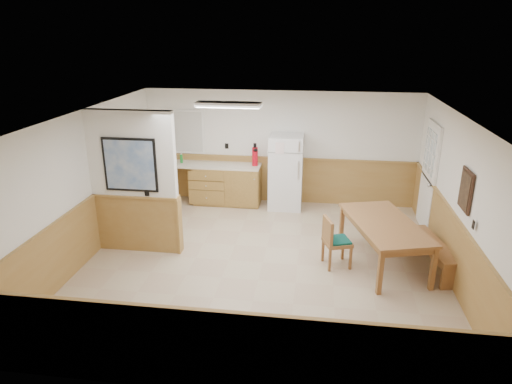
# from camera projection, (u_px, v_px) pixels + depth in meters

# --- Properties ---
(ground) EXTENTS (6.00, 6.00, 0.00)m
(ground) POSITION_uv_depth(u_px,v_px,m) (263.00, 262.00, 7.73)
(ground) COLOR #C1AB8A
(ground) RESTS_ON ground
(ceiling) EXTENTS (6.00, 6.00, 0.02)m
(ceiling) POSITION_uv_depth(u_px,v_px,m) (264.00, 115.00, 6.88)
(ceiling) COLOR silver
(ceiling) RESTS_ON back_wall
(back_wall) EXTENTS (6.00, 0.02, 2.50)m
(back_wall) POSITION_uv_depth(u_px,v_px,m) (280.00, 148.00, 10.10)
(back_wall) COLOR white
(back_wall) RESTS_ON ground
(right_wall) EXTENTS (0.02, 6.00, 2.50)m
(right_wall) POSITION_uv_depth(u_px,v_px,m) (459.00, 202.00, 6.91)
(right_wall) COLOR white
(right_wall) RESTS_ON ground
(left_wall) EXTENTS (0.02, 6.00, 2.50)m
(left_wall) POSITION_uv_depth(u_px,v_px,m) (87.00, 185.00, 7.69)
(left_wall) COLOR white
(left_wall) RESTS_ON ground
(wainscot_back) EXTENTS (6.00, 0.04, 1.00)m
(wainscot_back) POSITION_uv_depth(u_px,v_px,m) (279.00, 180.00, 10.34)
(wainscot_back) COLOR #A78142
(wainscot_back) RESTS_ON ground
(wainscot_right) EXTENTS (0.04, 6.00, 1.00)m
(wainscot_right) POSITION_uv_depth(u_px,v_px,m) (451.00, 247.00, 7.17)
(wainscot_right) COLOR #A78142
(wainscot_right) RESTS_ON ground
(wainscot_left) EXTENTS (0.04, 6.00, 1.00)m
(wainscot_left) POSITION_uv_depth(u_px,v_px,m) (94.00, 226.00, 7.94)
(wainscot_left) COLOR #A78142
(wainscot_left) RESTS_ON ground
(partition_wall) EXTENTS (1.50, 0.20, 2.50)m
(partition_wall) POSITION_uv_depth(u_px,v_px,m) (134.00, 184.00, 7.78)
(partition_wall) COLOR white
(partition_wall) RESTS_ON ground
(kitchen_counter) EXTENTS (2.20, 0.61, 1.00)m
(kitchen_counter) POSITION_uv_depth(u_px,v_px,m) (224.00, 183.00, 10.23)
(kitchen_counter) COLOR #A27939
(kitchen_counter) RESTS_ON ground
(exterior_door) EXTENTS (0.07, 1.02, 2.15)m
(exterior_door) POSITION_uv_depth(u_px,v_px,m) (428.00, 177.00, 8.76)
(exterior_door) COLOR white
(exterior_door) RESTS_ON ground
(kitchen_window) EXTENTS (0.80, 0.04, 1.00)m
(kitchen_window) POSITION_uv_depth(u_px,v_px,m) (187.00, 132.00, 10.25)
(kitchen_window) COLOR white
(kitchen_window) RESTS_ON back_wall
(wall_painting) EXTENTS (0.04, 0.50, 0.60)m
(wall_painting) POSITION_uv_depth(u_px,v_px,m) (466.00, 190.00, 6.54)
(wall_painting) COLOR #321E14
(wall_painting) RESTS_ON right_wall
(fluorescent_fixture) EXTENTS (1.20, 0.30, 0.09)m
(fluorescent_fixture) POSITION_uv_depth(u_px,v_px,m) (229.00, 105.00, 8.22)
(fluorescent_fixture) COLOR white
(fluorescent_fixture) RESTS_ON ceiling
(refrigerator) EXTENTS (0.72, 0.72, 1.62)m
(refrigerator) POSITION_uv_depth(u_px,v_px,m) (286.00, 172.00, 9.88)
(refrigerator) COLOR white
(refrigerator) RESTS_ON ground
(dining_table) EXTENTS (1.44, 2.09, 0.75)m
(dining_table) POSITION_uv_depth(u_px,v_px,m) (384.00, 227.00, 7.48)
(dining_table) COLOR #9A6138
(dining_table) RESTS_ON ground
(dining_bench) EXTENTS (0.60, 1.48, 0.45)m
(dining_bench) POSITION_uv_depth(u_px,v_px,m) (433.00, 249.00, 7.45)
(dining_bench) COLOR #9A6138
(dining_bench) RESTS_ON ground
(dining_chair) EXTENTS (0.66, 0.54, 0.85)m
(dining_chair) POSITION_uv_depth(u_px,v_px,m) (333.00, 239.00, 7.46)
(dining_chair) COLOR #9A6138
(dining_chair) RESTS_ON ground
(fire_extinguisher) EXTENTS (0.17, 0.17, 0.50)m
(fire_extinguisher) POSITION_uv_depth(u_px,v_px,m) (255.00, 156.00, 9.95)
(fire_extinguisher) COLOR red
(fire_extinguisher) RESTS_ON kitchen_counter
(soap_bottle) EXTENTS (0.07, 0.07, 0.19)m
(soap_bottle) POSITION_uv_depth(u_px,v_px,m) (181.00, 159.00, 10.19)
(soap_bottle) COLOR #17822A
(soap_bottle) RESTS_ON kitchen_counter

